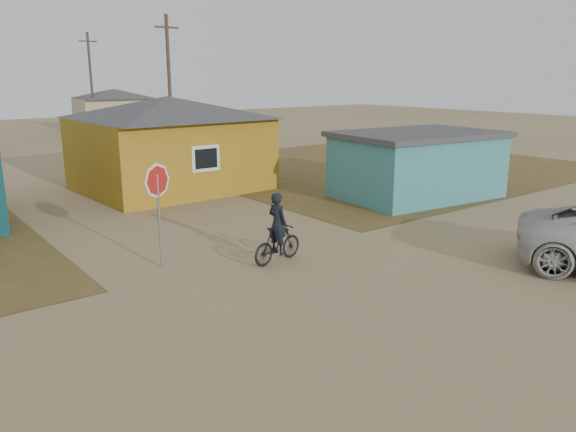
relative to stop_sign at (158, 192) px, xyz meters
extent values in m
plane|color=#907B53|center=(2.30, -4.81, -1.95)|extent=(120.00, 120.00, 0.00)
cube|color=brown|center=(16.30, 8.19, -1.95)|extent=(20.00, 18.00, 0.00)
cube|color=#A27619|center=(4.80, 9.19, -0.45)|extent=(7.21, 6.24, 3.00)
pyramid|color=#343437|center=(4.80, 9.19, 1.50)|extent=(7.72, 6.76, 0.90)
cube|color=silver|center=(4.80, 6.16, -0.30)|extent=(1.20, 0.06, 1.00)
cube|color=black|center=(4.80, 6.13, -0.30)|extent=(0.95, 0.04, 0.75)
cube|color=teal|center=(11.80, 1.69, -0.75)|extent=(6.39, 4.61, 2.40)
cube|color=#343437|center=(11.80, 1.69, 0.55)|extent=(6.71, 4.93, 0.20)
cube|color=tan|center=(12.30, 35.19, -0.55)|extent=(6.41, 5.50, 2.80)
pyramid|color=#343437|center=(12.30, 35.19, 1.25)|extent=(6.95, 6.05, 0.80)
cylinder|color=#46342A|center=(8.80, 17.19, 2.05)|extent=(0.20, 0.20, 8.00)
cube|color=#46342A|center=(8.80, 17.19, 5.35)|extent=(1.40, 0.10, 0.10)
cylinder|color=#46342A|center=(9.80, 33.19, 2.05)|extent=(0.20, 0.20, 8.00)
cube|color=#46342A|center=(9.80, 33.19, 5.35)|extent=(1.40, 0.10, 0.10)
cylinder|color=gray|center=(0.00, 0.00, -0.75)|extent=(0.07, 0.07, 2.41)
imported|color=black|center=(2.58, -1.46, -1.46)|extent=(1.70, 0.71, 0.99)
imported|color=black|center=(2.58, -1.46, -0.91)|extent=(0.47, 0.64, 1.62)
camera|label=1|loc=(-5.70, -12.68, 2.81)|focal=35.00mm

